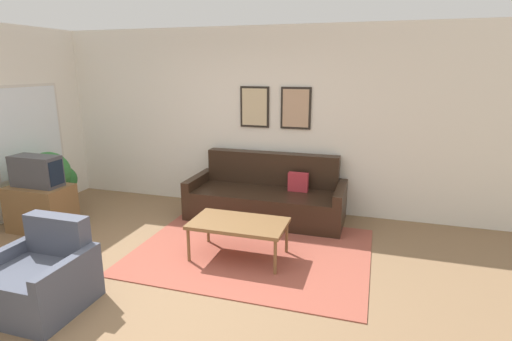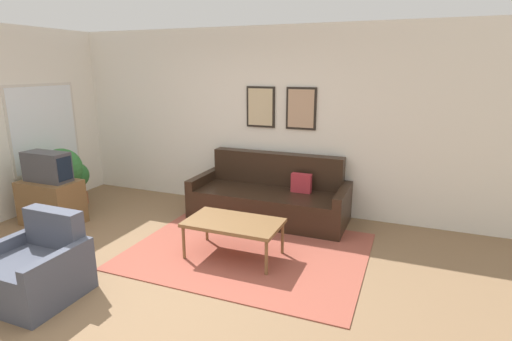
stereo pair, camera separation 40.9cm
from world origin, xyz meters
name	(u,v)px [view 1 (the left image)]	position (x,y,z in m)	size (l,w,h in m)	color
ground_plane	(155,289)	(0.00, 0.00, 0.00)	(16.00, 16.00, 0.00)	#846647
area_rug	(252,251)	(0.67, 1.07, 0.01)	(2.71, 2.09, 0.01)	#9E4C3D
wall_back	(242,119)	(0.01, 2.67, 1.35)	(8.00, 0.09, 2.70)	white
couch	(267,197)	(0.53, 2.21, 0.30)	(2.21, 0.90, 0.90)	black
coffee_table	(239,225)	(0.57, 0.88, 0.40)	(1.08, 0.62, 0.44)	brown
tv_stand	(41,208)	(-2.21, 0.87, 0.31)	(0.79, 0.50, 0.61)	brown
tv	(36,171)	(-2.21, 0.87, 0.82)	(0.65, 0.28, 0.40)	#424247
armchair	(41,279)	(-0.82, -0.55, 0.27)	(0.81, 0.76, 0.78)	#474C5B
potted_plant_tall	(49,175)	(-2.55, 1.41, 0.60)	(0.60, 0.60, 0.94)	#935638
potted_plant_by_window	(64,184)	(-2.51, 1.62, 0.40)	(0.41, 0.41, 0.68)	#935638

